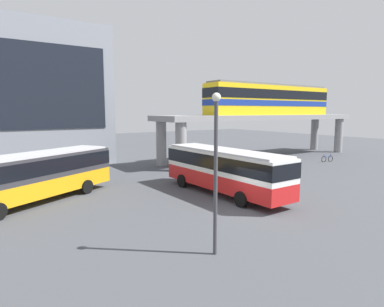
{
  "coord_description": "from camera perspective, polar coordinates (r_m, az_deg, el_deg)",
  "views": [
    {
      "loc": [
        -13.43,
        -13.72,
        5.9
      ],
      "look_at": [
        2.67,
        9.96,
        2.2
      ],
      "focal_mm": 30.63,
      "sensor_mm": 36.0,
      "label": 1
    }
  ],
  "objects": [
    {
      "name": "bus_secondary",
      "position": [
        23.5,
        -25.44,
        -2.94
      ],
      "size": [
        10.89,
        7.57,
        3.22
      ],
      "color": "orange",
      "rests_on": "ground_plane"
    },
    {
      "name": "train",
      "position": [
        43.28,
        13.53,
        9.17
      ],
      "size": [
        19.39,
        2.96,
        3.84
      ],
      "color": "yellow",
      "rests_on": "elevated_platform"
    },
    {
      "name": "lamp_post",
      "position": [
        13.16,
        4.16,
        -1.45
      ],
      "size": [
        0.36,
        0.36,
        6.63
      ],
      "color": "#3F3F44",
      "rests_on": "ground_plane"
    },
    {
      "name": "bicycle_green",
      "position": [
        39.42,
        16.44,
        -1.02
      ],
      "size": [
        1.77,
        0.39,
        1.04
      ],
      "color": "black",
      "rests_on": "ground_plane"
    },
    {
      "name": "bicycle_silver",
      "position": [
        33.6,
        10.75,
        -2.26
      ],
      "size": [
        1.76,
        0.45,
        1.04
      ],
      "color": "black",
      "rests_on": "ground_plane"
    },
    {
      "name": "bicycle_orange",
      "position": [
        38.19,
        13.25,
        -1.18
      ],
      "size": [
        1.78,
        0.32,
        1.04
      ],
      "color": "black",
      "rests_on": "ground_plane"
    },
    {
      "name": "ground_plane",
      "position": [
        27.89,
        -4.61,
        -4.87
      ],
      "size": [
        120.0,
        120.0,
        0.0
      ],
      "primitive_type": "plane",
      "color": "#47494F"
    },
    {
      "name": "elevated_platform",
      "position": [
        42.35,
        12.26,
        5.47
      ],
      "size": [
        29.42,
        5.62,
        5.45
      ],
      "color": "gray",
      "rests_on": "ground_plane"
    },
    {
      "name": "bicycle_blue",
      "position": [
        41.63,
        22.48,
        -0.85
      ],
      "size": [
        1.77,
        0.37,
        1.04
      ],
      "color": "black",
      "rests_on": "ground_plane"
    },
    {
      "name": "bus_main",
      "position": [
        23.37,
        5.59,
        -2.31
      ],
      "size": [
        2.92,
        11.08,
        3.22
      ],
      "color": "red",
      "rests_on": "ground_plane"
    }
  ]
}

